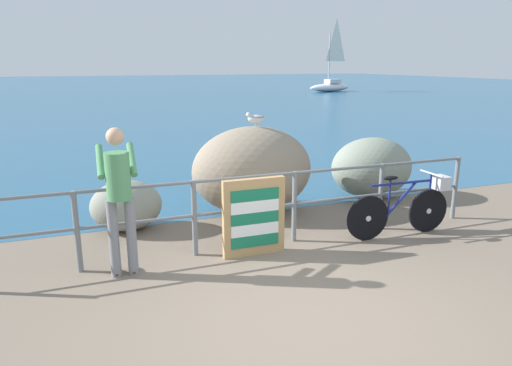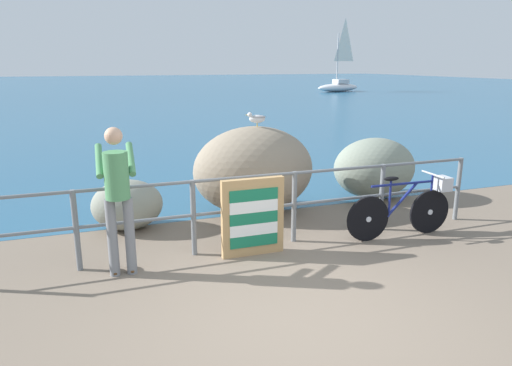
# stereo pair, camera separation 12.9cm
# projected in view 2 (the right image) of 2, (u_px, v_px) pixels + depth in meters

# --- Properties ---
(ground_plane) EXTENTS (120.00, 120.00, 0.10)m
(ground_plane) POSITION_uv_depth(u_px,v_px,m) (131.00, 116.00, 22.95)
(ground_plane) COLOR #756656
(sea_surface) EXTENTS (120.00, 90.00, 0.01)m
(sea_surface) POSITION_uv_depth(u_px,v_px,m) (107.00, 87.00, 48.77)
(sea_surface) COLOR #285B7F
(sea_surface) RESTS_ON ground_plane
(promenade_railing) EXTENTS (7.24, 0.07, 1.02)m
(promenade_railing) POSITION_uv_depth(u_px,v_px,m) (246.00, 203.00, 6.28)
(promenade_railing) COLOR slate
(promenade_railing) RESTS_ON ground_plane
(bicycle) EXTENTS (1.70, 0.48, 0.92)m
(bicycle) POSITION_uv_depth(u_px,v_px,m) (409.00, 205.00, 6.77)
(bicycle) COLOR black
(bicycle) RESTS_ON ground_plane
(person_at_railing) EXTENTS (0.46, 0.64, 1.78)m
(person_at_railing) POSITION_uv_depth(u_px,v_px,m) (118.00, 195.00, 5.41)
(person_at_railing) COLOR slate
(person_at_railing) RESTS_ON ground_plane
(folded_deckchair_stack) EXTENTS (0.84, 0.10, 1.04)m
(folded_deckchair_stack) POSITION_uv_depth(u_px,v_px,m) (253.00, 217.00, 6.08)
(folded_deckchair_stack) COLOR tan
(folded_deckchair_stack) RESTS_ON ground_plane
(breakwater_boulder_main) EXTENTS (2.05, 1.47, 1.46)m
(breakwater_boulder_main) POSITION_uv_depth(u_px,v_px,m) (254.00, 170.00, 7.80)
(breakwater_boulder_main) COLOR gray
(breakwater_boulder_main) RESTS_ON ground
(breakwater_boulder_left) EXTENTS (1.07, 0.86, 0.76)m
(breakwater_boulder_left) POSITION_uv_depth(u_px,v_px,m) (127.00, 205.00, 7.08)
(breakwater_boulder_left) COLOR gray
(breakwater_boulder_left) RESTS_ON ground
(breakwater_boulder_right) EXTENTS (1.58, 1.22, 1.13)m
(breakwater_boulder_right) POSITION_uv_depth(u_px,v_px,m) (374.00, 168.00, 8.73)
(breakwater_boulder_right) COLOR gray
(breakwater_boulder_right) RESTS_ON ground
(seagull) EXTENTS (0.34, 0.18, 0.23)m
(seagull) POSITION_uv_depth(u_px,v_px,m) (257.00, 118.00, 7.57)
(seagull) COLOR gold
(seagull) RESTS_ON breakwater_boulder_main
(sailboat) EXTENTS (4.58, 2.30, 6.16)m
(sailboat) POSITION_uv_depth(u_px,v_px,m) (339.00, 83.00, 40.68)
(sailboat) COLOR white
(sailboat) RESTS_ON sea_surface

